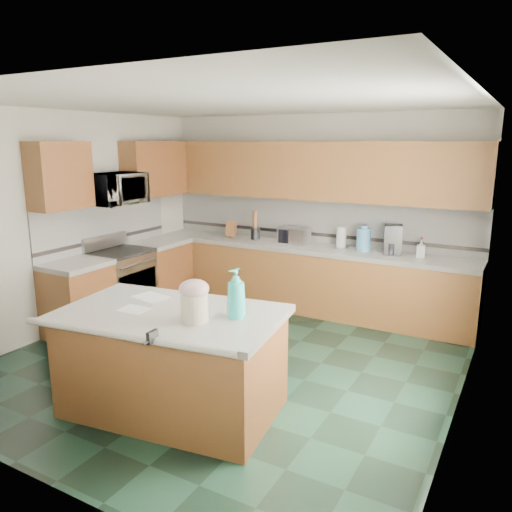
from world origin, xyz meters
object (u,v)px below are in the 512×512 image
Objects in this scene: island_base at (173,364)px; island_top at (171,314)px; toaster_oven at (294,236)px; soap_bottle_island at (236,293)px; coffee_maker at (393,239)px; knife_block at (231,229)px; treat_jar at (194,307)px.

island_top reaches higher than island_base.
island_top is (0.00, 0.00, 0.46)m from island_base.
island_base is 3.19m from toaster_oven.
coffee_maker is (0.50, 3.01, -0.02)m from soap_bottle_island.
island_base is at bearing -81.19° from toaster_oven.
knife_block is at bearing 135.85° from soap_bottle_island.
toaster_oven is (-0.30, 3.12, 0.61)m from island_base.
treat_jar is at bearing -117.98° from coffee_maker.
knife_block is 0.58× the size of toaster_oven.
soap_bottle_island reaches higher than toaster_oven.
island_top is 3.14m from toaster_oven.
soap_bottle_island is 3.06m from coffee_maker.
coffee_maker reaches higher than toaster_oven.
coffee_maker is (1.08, 3.15, 0.68)m from island_base.
island_top is at bearing -153.26° from soap_bottle_island.
coffee_maker is at bearing 93.64° from soap_bottle_island.
knife_block is 2.42m from coffee_maker.
treat_jar is at bearing -123.57° from soap_bottle_island.
island_top is 0.63m from soap_bottle_island.
coffee_maker is (1.08, 3.15, 0.22)m from island_top.
coffee_maker is at bearing 63.25° from island_base.
toaster_oven is (-0.30, 3.12, 0.15)m from island_top.
toaster_oven is at bearing 166.30° from coffee_maker.
treat_jar is 0.58× the size of toaster_oven.
island_base is at bearing 158.96° from treat_jar.
toaster_oven is (1.05, 0.00, -0.00)m from knife_block.
treat_jar is (0.32, -0.10, 0.15)m from island_top.
treat_jar is 0.35m from soap_bottle_island.
island_top is at bearing 158.96° from treat_jar.
toaster_oven is at bearing 119.39° from soap_bottle_island.
coffee_maker is (1.37, 0.03, 0.07)m from toaster_oven.
treat_jar is 0.57× the size of soap_bottle_island.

